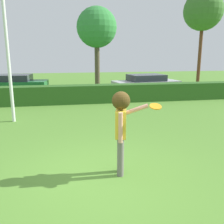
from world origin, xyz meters
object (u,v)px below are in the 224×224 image
parked_car_green (13,83)px  oak_tree (97,28)px  frisbee (156,106)px  lamppost (4,16)px  parked_car_silver (146,83)px  birch_tree (203,11)px  person (121,121)px

parked_car_green → oak_tree: (5.56, 0.91, 3.56)m
frisbee → lamppost: (-3.76, 5.23, 2.31)m
frisbee → parked_car_silver: size_ratio=0.05×
parked_car_silver → frisbee: bearing=-107.3°
lamppost → birch_tree: 15.89m
lamppost → parked_car_green: bearing=100.2°
lamppost → oak_tree: bearing=61.7°
frisbee → parked_car_silver: bearing=72.7°
frisbee → birch_tree: (9.05, 14.44, 4.24)m
lamppost → oak_tree: lamppost is taller
frisbee → oak_tree: oak_tree is taller
lamppost → parked_car_green: 7.82m
person → lamppost: lamppost is taller
birch_tree → frisbee: bearing=-122.1°
parked_car_green → oak_tree: 6.66m
parked_car_green → parked_car_silver: 8.53m
person → parked_car_silver: 11.24m
person → lamppost: 6.44m
person → parked_car_green: person is taller
parked_car_green → oak_tree: oak_tree is taller
oak_tree → birch_tree: birch_tree is taller
birch_tree → person: bearing=-124.3°
birch_tree → parked_car_silver: bearing=-147.1°
lamppost → parked_car_green: size_ratio=1.62×
parked_car_silver → oak_tree: bearing=139.5°
person → frisbee: (0.64, -0.27, 0.34)m
lamppost → oak_tree: (4.28, 7.96, 0.41)m
parked_car_silver → birch_tree: (5.69, 3.68, 5.08)m
oak_tree → lamppost: bearing=-118.3°
lamppost → parked_car_green: lamppost is taller
lamppost → birch_tree: size_ratio=0.96×
parked_car_green → oak_tree: size_ratio=0.77×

